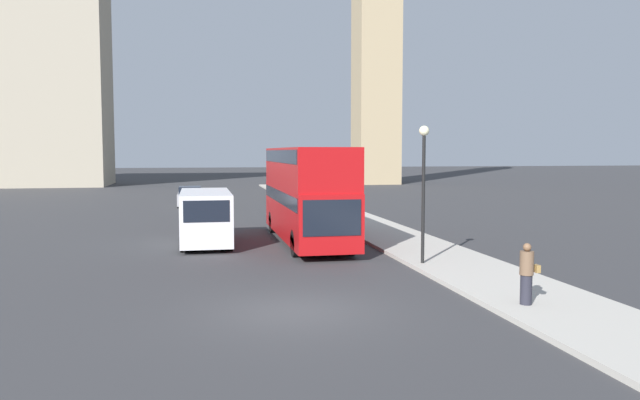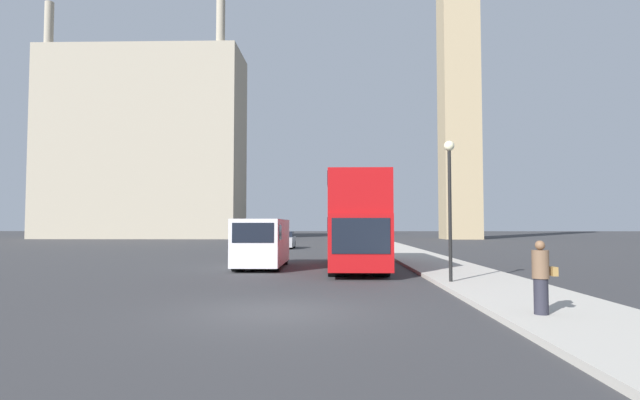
% 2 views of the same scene
% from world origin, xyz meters
% --- Properties ---
extents(ground_plane, '(300.00, 300.00, 0.00)m').
position_xyz_m(ground_plane, '(0.00, 0.00, 0.00)').
color(ground_plane, '#333335').
extents(sidewalk_strip, '(3.51, 120.00, 0.15)m').
position_xyz_m(sidewalk_strip, '(6.75, 0.00, 0.07)').
color(sidewalk_strip, '#ADA89E').
rests_on(sidewalk_strip, ground_plane).
extents(red_double_decker_bus, '(2.55, 10.83, 4.31)m').
position_xyz_m(red_double_decker_bus, '(2.45, 12.02, 2.40)').
color(red_double_decker_bus, '#A80F11').
rests_on(red_double_decker_bus, ground_plane).
extents(white_van, '(2.18, 5.84, 2.38)m').
position_xyz_m(white_van, '(-2.08, 12.19, 1.28)').
color(white_van, silver).
rests_on(white_van, ground_plane).
extents(pedestrian, '(0.52, 0.36, 1.62)m').
position_xyz_m(pedestrian, '(5.97, -1.09, 0.96)').
color(pedestrian, '#23232D').
rests_on(pedestrian, sidewalk_strip).
extents(street_lamp, '(0.36, 0.36, 4.91)m').
position_xyz_m(street_lamp, '(5.48, 5.22, 3.44)').
color(street_lamp, black).
rests_on(street_lamp, sidewalk_strip).
extents(parked_sedan, '(1.82, 4.25, 1.51)m').
position_xyz_m(parked_sedan, '(-2.96, 32.31, 0.70)').
color(parked_sedan, '#99999E').
rests_on(parked_sedan, ground_plane).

